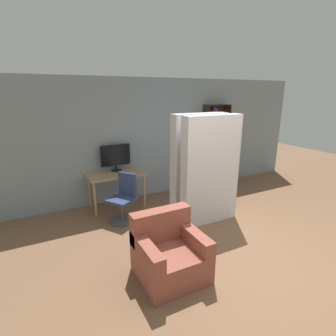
{
  "coord_description": "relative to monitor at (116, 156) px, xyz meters",
  "views": [
    {
      "loc": [
        -2.65,
        -2.38,
        2.38
      ],
      "look_at": [
        -0.54,
        1.71,
        1.05
      ],
      "focal_mm": 28.0,
      "sensor_mm": 36.0,
      "label": 1
    }
  ],
  "objects": [
    {
      "name": "wall_back",
      "position": [
        1.14,
        0.16,
        0.29
      ],
      "size": [
        8.0,
        0.06,
        2.7
      ],
      "color": "gray",
      "rests_on": "ground"
    },
    {
      "name": "mattress_far",
      "position": [
        1.29,
        -1.25,
        -0.06
      ],
      "size": [
        1.14,
        0.26,
        2.01
      ],
      "color": "silver",
      "rests_on": "ground"
    },
    {
      "name": "armchair",
      "position": [
        -0.1,
        -2.66,
        -0.74
      ],
      "size": [
        0.85,
        0.8,
        0.85
      ],
      "color": "#934C3D",
      "rests_on": "ground"
    },
    {
      "name": "bookshelf",
      "position": [
        2.56,
        0.02,
        -0.06
      ],
      "size": [
        0.67,
        0.28,
        2.09
      ],
      "color": "#2D2319",
      "rests_on": "ground"
    },
    {
      "name": "office_chair",
      "position": [
        -0.15,
        -0.87,
        -0.7
      ],
      "size": [
        0.61,
        0.61,
        0.92
      ],
      "color": "#4C4C51",
      "rests_on": "ground"
    },
    {
      "name": "monitor",
      "position": [
        0.0,
        0.0,
        0.0
      ],
      "size": [
        0.64,
        0.23,
        0.57
      ],
      "color": "black",
      "rests_on": "desk"
    },
    {
      "name": "ground_plane",
      "position": [
        1.14,
        -2.97,
        -1.06
      ],
      "size": [
        16.0,
        16.0,
        0.0
      ],
      "primitive_type": "plane",
      "color": "brown"
    },
    {
      "name": "mattress_near",
      "position": [
        1.29,
        -1.64,
        -0.06
      ],
      "size": [
        1.14,
        0.26,
        2.02
      ],
      "color": "silver",
      "rests_on": "ground"
    },
    {
      "name": "desk",
      "position": [
        -0.07,
        -0.19,
        -0.42
      ],
      "size": [
        1.16,
        0.66,
        0.74
      ],
      "color": "tan",
      "rests_on": "ground"
    }
  ]
}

